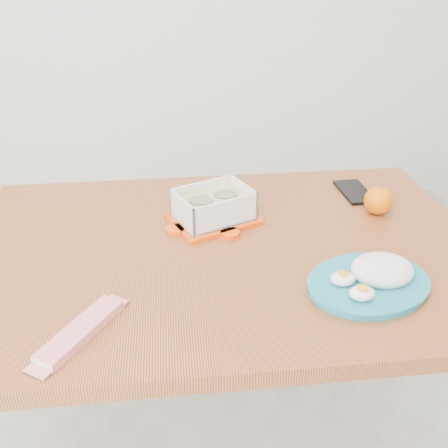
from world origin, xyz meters
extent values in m
cube|color=#A2622D|center=(0.08, 0.09, 0.73)|extent=(1.33, 0.93, 0.04)
cylinder|color=brown|center=(-0.48, 0.49, 0.35)|extent=(0.06, 0.06, 0.71)
cylinder|color=brown|center=(0.68, 0.42, 0.35)|extent=(0.06, 0.06, 0.71)
cube|color=#F44607|center=(0.07, 0.21, 0.76)|extent=(0.26, 0.23, 0.01)
cube|color=white|center=(0.07, 0.21, 0.80)|extent=(0.22, 0.19, 0.08)
cube|color=tan|center=(0.07, 0.21, 0.79)|extent=(0.21, 0.18, 0.05)
cylinder|color=#968362|center=(0.03, 0.20, 0.81)|extent=(0.08, 0.08, 0.02)
cylinder|color=#968362|center=(0.10, 0.22, 0.81)|extent=(0.08, 0.08, 0.02)
sphere|color=orange|center=(0.52, 0.18, 0.79)|extent=(0.08, 0.08, 0.08)
cylinder|color=teal|center=(0.35, -0.14, 0.76)|extent=(0.33, 0.33, 0.02)
ellipsoid|color=silver|center=(0.39, -0.12, 0.80)|extent=(0.16, 0.15, 0.06)
ellipsoid|color=white|center=(0.29, -0.14, 0.78)|extent=(0.06, 0.05, 0.03)
ellipsoid|color=white|center=(0.31, -0.19, 0.78)|extent=(0.06, 0.05, 0.03)
cube|color=red|center=(-0.25, -0.19, 0.76)|extent=(0.16, 0.19, 0.02)
cube|color=black|center=(0.51, 0.31, 0.75)|extent=(0.08, 0.16, 0.01)
camera|label=1|loc=(-0.10, -0.95, 1.40)|focal=40.00mm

